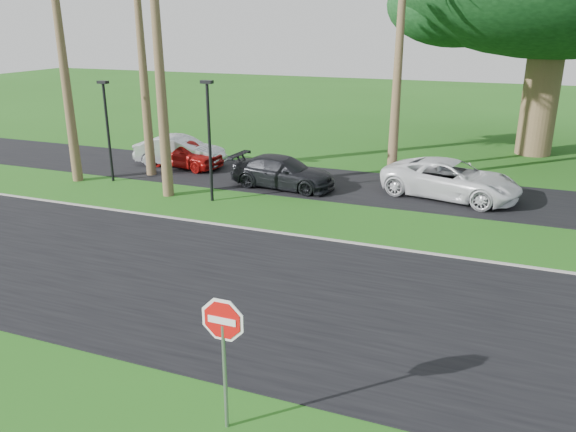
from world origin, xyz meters
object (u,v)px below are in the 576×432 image
Objects in this scene: stop_sign_near at (223,337)px; car_silver at (180,151)px; car_red at (184,153)px; car_minivan at (451,180)px; car_dark at (283,173)px.

car_silver is at bearing 123.69° from stop_sign_near.
stop_sign_near reaches higher than car_red.
car_red is at bearing -120.65° from car_silver.
car_silver is at bearing 99.21° from car_minivan.
car_red is 12.54m from car_minivan.
car_minivan reaches higher than car_silver.
car_red is (0.29, -0.14, -0.03)m from car_silver.
car_minivan is (12.53, -0.53, 0.06)m from car_red.
car_silver is 6.28m from car_dark.
stop_sign_near is 18.90m from car_red.
car_dark is (6.04, -1.71, -0.07)m from car_silver.
car_dark is at bearing 110.91° from car_minivan.
car_silver is 0.97× the size of car_dark.
car_minivan is at bearing -82.79° from car_red.
car_red is 0.89× the size of car_dark.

